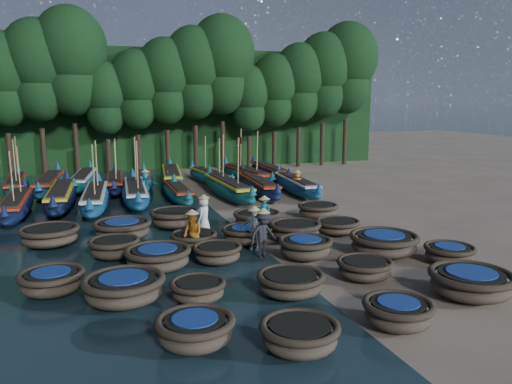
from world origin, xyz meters
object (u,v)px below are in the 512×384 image
object	(u,v)px
coracle_13	(305,247)
long_boat_8	(296,185)
long_boat_9	(16,185)
long_boat_13	(143,181)
coracle_3	(398,312)
coracle_21	(122,229)
long_boat_12	(115,183)
fisherman_6	(297,182)
coracle_1	(195,330)
long_boat_11	(84,180)
fisherman_5	(146,184)
coracle_18	(295,230)
long_boat_4	(136,193)
coracle_6	(198,289)
coracle_20	(50,235)
fisherman_1	(264,212)
coracle_4	(471,282)
coracle_5	(124,288)
coracle_22	(174,218)
coracle_2	(300,335)
coracle_11	(158,257)
long_boat_6	(228,188)
coracle_8	(365,268)
long_boat_10	(50,184)
coracle_10	(52,281)
long_boat_5	(177,192)
coracle_9	(449,253)
fisherman_2	(192,232)
long_boat_16	(246,175)
fisherman_4	(254,228)
coracle_19	(338,226)
long_boat_2	(61,197)
long_boat_7	(258,186)
long_boat_1	(16,205)
coracle_24	(318,210)
fisherman_3	(263,234)
long_boat_17	(269,172)
coracle_23	(257,219)
coracle_12	(217,253)
coracle_17	(245,234)
long_boat_15	(210,177)
coracle_7	(291,283)
coracle_16	(194,240)

from	to	relation	value
coracle_13	long_boat_8	world-z (taller)	long_boat_8
long_boat_9	long_boat_13	size ratio (longest dim) A/B	1.09
coracle_3	coracle_21	distance (m)	12.34
long_boat_12	fisherman_6	world-z (taller)	long_boat_12
coracle_1	long_boat_11	xyz separation A→B (m)	(-2.20, 23.69, 0.13)
long_boat_8	fisherman_5	bearing A→B (deg)	174.99
coracle_18	long_boat_4	bearing A→B (deg)	118.25
fisherman_5	coracle_21	bearing A→B (deg)	-83.36
coracle_6	coracle_20	world-z (taller)	coracle_20
coracle_6	fisherman_1	world-z (taller)	fisherman_1
coracle_4	fisherman_6	size ratio (longest dim) A/B	1.46
coracle_3	long_boat_12	distance (m)	23.49
coracle_5	coracle_22	xyz separation A→B (m)	(2.95, 8.16, 0.01)
coracle_2	fisherman_1	size ratio (longest dim) A/B	1.12
coracle_11	fisherman_1	bearing A→B (deg)	35.50
long_boat_6	coracle_1	bearing A→B (deg)	-110.08
coracle_21	long_boat_13	distance (m)	12.44
coracle_8	long_boat_10	bearing A→B (deg)	117.53
coracle_4	coracle_5	bearing A→B (deg)	163.08
long_boat_13	coracle_5	bearing A→B (deg)	-90.93
coracle_4	long_boat_10	bearing A→B (deg)	119.31
long_boat_13	coracle_10	bearing A→B (deg)	-97.82
long_boat_5	coracle_8	bearing A→B (deg)	-76.70
coracle_9	long_boat_8	size ratio (longest dim) A/B	0.27
coracle_20	fisherman_2	size ratio (longest dim) A/B	1.50
long_boat_16	fisherman_2	world-z (taller)	long_boat_16
coracle_11	fisherman_4	bearing A→B (deg)	16.56
coracle_19	fisherman_2	distance (m)	6.69
long_boat_2	long_boat_7	xyz separation A→B (m)	(11.40, -0.12, -0.04)
coracle_6	fisherman_4	size ratio (longest dim) A/B	0.99
long_boat_1	long_boat_6	size ratio (longest dim) A/B	0.92
coracle_9	coracle_24	size ratio (longest dim) A/B	0.89
coracle_5	coracle_10	size ratio (longest dim) A/B	1.18
fisherman_1	fisherman_3	distance (m)	3.96
long_boat_17	fisherman_1	size ratio (longest dim) A/B	4.86
coracle_4	long_boat_6	bearing A→B (deg)	98.06
coracle_11	coracle_23	xyz separation A→B (m)	(5.10, 4.14, -0.00)
long_boat_11	coracle_20	bearing A→B (deg)	-88.31
long_boat_13	long_boat_1	bearing A→B (deg)	-132.91
coracle_12	coracle_19	world-z (taller)	coracle_12
coracle_17	long_boat_4	size ratio (longest dim) A/B	0.27
coracle_6	long_boat_13	bearing A→B (deg)	87.52
coracle_4	coracle_17	world-z (taller)	coracle_4
coracle_9	long_boat_5	bearing A→B (deg)	115.60
long_boat_15	coracle_7	bearing A→B (deg)	-105.05
coracle_16	long_boat_8	size ratio (longest dim) A/B	0.24
coracle_8	long_boat_9	bearing A→B (deg)	121.29
long_boat_5	coracle_5	bearing A→B (deg)	-105.35
coracle_23	fisherman_1	size ratio (longest dim) A/B	1.28
coracle_6	coracle_3	bearing A→B (deg)	-37.20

